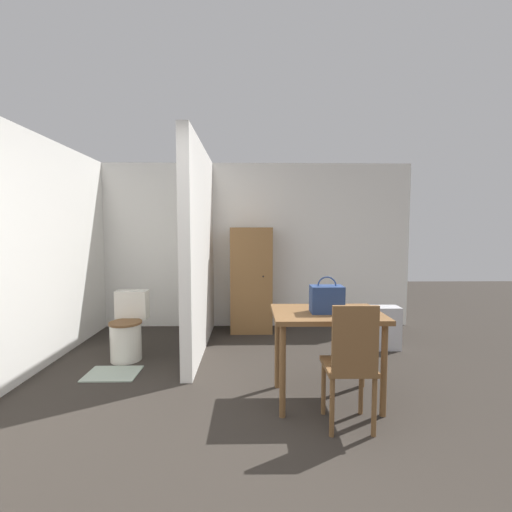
% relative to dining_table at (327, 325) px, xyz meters
% --- Properties ---
extents(ground_plane, '(16.00, 16.00, 0.00)m').
position_rel_dining_table_xyz_m(ground_plane, '(-0.79, -1.08, -0.67)').
color(ground_plane, '#2D2823').
extents(wall_back, '(5.18, 0.12, 2.50)m').
position_rel_dining_table_xyz_m(wall_back, '(-0.79, 2.42, 0.58)').
color(wall_back, white).
rests_on(wall_back, ground_plane).
extents(wall_left, '(0.12, 4.44, 2.50)m').
position_rel_dining_table_xyz_m(wall_left, '(-2.94, 0.64, 0.58)').
color(wall_left, white).
rests_on(wall_left, ground_plane).
extents(partition_wall, '(0.12, 2.00, 2.50)m').
position_rel_dining_table_xyz_m(partition_wall, '(-1.28, 1.36, 0.58)').
color(partition_wall, white).
rests_on(partition_wall, ground_plane).
extents(dining_table, '(0.93, 0.64, 0.79)m').
position_rel_dining_table_xyz_m(dining_table, '(0.00, 0.00, 0.00)').
color(dining_table, brown).
rests_on(dining_table, ground_plane).
extents(wooden_chair, '(0.37, 0.37, 0.96)m').
position_rel_dining_table_xyz_m(wooden_chair, '(0.08, -0.44, -0.16)').
color(wooden_chair, brown).
rests_on(wooden_chair, ground_plane).
extents(toilet, '(0.37, 0.51, 0.76)m').
position_rel_dining_table_xyz_m(toilet, '(-2.08, 1.05, -0.34)').
color(toilet, silver).
rests_on(toilet, ground_plane).
extents(handbag, '(0.27, 0.17, 0.31)m').
position_rel_dining_table_xyz_m(handbag, '(-0.01, -0.03, 0.23)').
color(handbag, navy).
rests_on(handbag, dining_table).
extents(wooden_cabinet, '(0.60, 0.47, 1.53)m').
position_rel_dining_table_xyz_m(wooden_cabinet, '(-0.64, 2.11, 0.09)').
color(wooden_cabinet, brown).
rests_on(wooden_cabinet, ground_plane).
extents(bath_mat, '(0.53, 0.39, 0.01)m').
position_rel_dining_table_xyz_m(bath_mat, '(-2.08, 0.58, -0.67)').
color(bath_mat, '#99A899').
rests_on(bath_mat, ground_plane).
extents(space_heater, '(0.36, 0.22, 0.53)m').
position_rel_dining_table_xyz_m(space_heater, '(1.03, 1.30, -0.41)').
color(space_heater, '#BCBCC1').
rests_on(space_heater, ground_plane).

